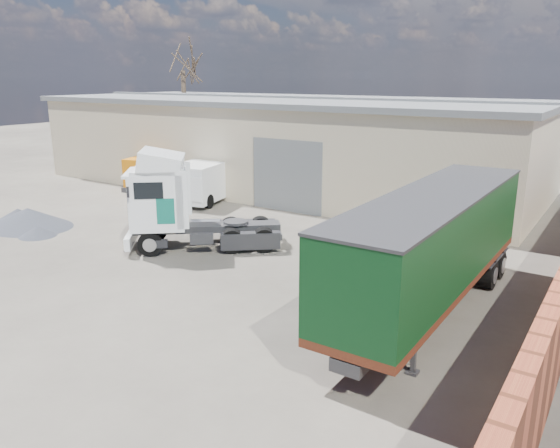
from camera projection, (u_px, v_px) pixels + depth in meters
The scene contains 8 objects.
ground at pixel (178, 278), 18.49m from camera, with size 120.00×120.00×0.00m, color #272420.
warehouse at pixel (285, 141), 33.87m from camera, with size 30.60×12.60×5.42m.
bare_tree at pixel (182, 58), 42.06m from camera, with size 4.00×4.00×9.60m.
tractor_unit at pixel (179, 207), 21.34m from camera, with size 5.86×5.37×3.94m.
box_trailer at pixel (434, 241), 15.22m from camera, with size 2.34×10.69×3.55m.
panel_van at pixel (206, 181), 29.61m from camera, with size 3.22×5.60×2.15m.
orange_skip at pixel (152, 177), 32.16m from camera, with size 3.50×2.69×1.93m.
gravel_heap at pixel (28, 218), 24.67m from camera, with size 5.28×4.69×0.88m.
Camera 1 is at (12.40, -12.62, 6.65)m, focal length 35.00 mm.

